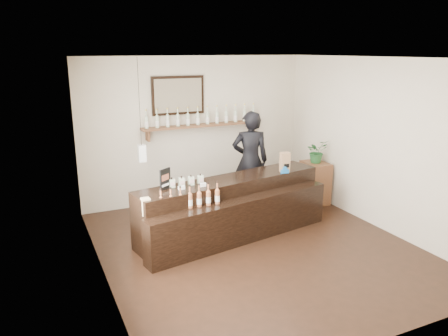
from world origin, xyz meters
name	(u,v)px	position (x,y,z in m)	size (l,w,h in m)	color
ground	(256,247)	(0.00, 0.00, 0.00)	(5.00, 5.00, 0.00)	black
room_shell	(258,137)	(0.00, 0.00, 1.70)	(5.00, 5.00, 5.00)	beige
back_wall_decor	(190,113)	(-0.15, 2.37, 1.76)	(2.66, 0.96, 1.69)	brown
counter	(234,209)	(-0.10, 0.58, 0.43)	(3.31, 1.42, 1.07)	black
promo_sign	(165,179)	(-1.22, 0.60, 1.07)	(0.20, 0.14, 0.31)	black
paper_bag	(285,162)	(0.90, 0.68, 1.08)	(0.17, 0.14, 0.33)	olive
tape_dispenser	(285,171)	(0.86, 0.60, 0.95)	(0.14, 0.07, 0.11)	#1966B1
side_cabinet	(315,183)	(2.00, 1.29, 0.40)	(0.43, 0.57, 0.81)	brown
potted_plant	(317,151)	(2.00, 1.29, 1.03)	(0.40, 0.34, 0.44)	#255D2B
shopkeeper	(250,154)	(0.70, 1.55, 1.04)	(0.76, 0.50, 2.09)	black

